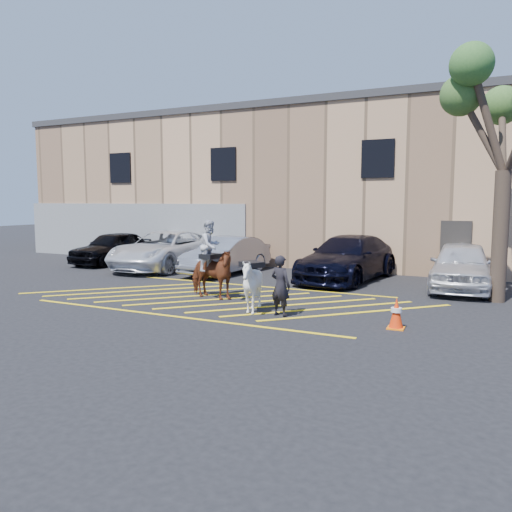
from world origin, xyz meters
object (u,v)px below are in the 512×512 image
at_px(car_silver_sedan, 227,255).
at_px(handler, 280,286).
at_px(car_white_suv, 461,266).
at_px(car_white_pickup, 165,250).
at_px(mounted_bay, 211,267).
at_px(traffic_cone, 396,313).
at_px(car_blue_suv, 348,258).
at_px(car_black_suv, 113,248).
at_px(saddled_white, 252,285).
at_px(tree, 507,102).

height_order(car_silver_sedan, handler, handler).
bearing_deg(car_white_suv, car_white_pickup, 177.83).
bearing_deg(handler, mounted_bay, -8.50).
bearing_deg(mounted_bay, traffic_cone, -12.02).
height_order(car_white_pickup, car_blue_suv, car_blue_suv).
bearing_deg(car_white_suv, handler, -124.91).
height_order(car_black_suv, car_silver_sedan, car_black_suv).
height_order(mounted_bay, saddled_white, mounted_bay).
relative_size(car_black_suv, car_blue_suv, 0.79).
bearing_deg(car_blue_suv, tree, -14.69).
relative_size(mounted_bay, saddled_white, 1.40).
bearing_deg(car_black_suv, saddled_white, -30.16).
distance_m(car_black_suv, traffic_cone, 15.62).
bearing_deg(traffic_cone, tree, 64.90).
height_order(car_silver_sedan, traffic_cone, car_silver_sedan).
bearing_deg(car_silver_sedan, car_black_suv, -178.92).
relative_size(saddled_white, traffic_cone, 2.32).
height_order(car_white_pickup, traffic_cone, car_white_pickup).
bearing_deg(mounted_bay, car_black_suv, 148.09).
height_order(car_blue_suv, tree, tree).
height_order(car_black_suv, car_white_pickup, car_white_pickup).
distance_m(car_blue_suv, handler, 6.51).
bearing_deg(mounted_bay, tree, 22.60).
distance_m(car_blue_suv, mounted_bay, 6.00).
distance_m(traffic_cone, tree, 7.25).
height_order(car_white_suv, tree, tree).
relative_size(car_white_suv, tree, 0.64).
distance_m(car_black_suv, tree, 17.13).
distance_m(handler, traffic_cone, 2.95).
distance_m(car_blue_suv, traffic_cone, 7.19).
xyz_separation_m(car_silver_sedan, saddled_white, (4.07, -5.95, -0.01)).
relative_size(car_silver_sedan, mounted_bay, 1.89).
distance_m(car_white_suv, mounted_bay, 8.33).
xyz_separation_m(car_black_suv, tree, (16.28, -2.05, 4.93)).
xyz_separation_m(car_silver_sedan, tree, (9.90, -1.54, 4.95)).
xyz_separation_m(car_white_pickup, saddled_white, (7.19, -6.08, -0.08)).
relative_size(car_black_suv, car_white_pickup, 0.76).
distance_m(handler, saddled_white, 0.83).
bearing_deg(traffic_cone, car_black_suv, 155.39).
height_order(car_blue_suv, handler, car_blue_suv).
height_order(car_blue_suv, car_white_suv, car_blue_suv).
bearing_deg(mounted_bay, handler, -23.03).
height_order(car_white_pickup, car_white_suv, car_white_pickup).
distance_m(car_black_suv, mounted_bay, 10.01).
distance_m(car_white_pickup, handler, 10.07).
xyz_separation_m(car_black_suv, handler, (11.28, -6.47, 0.03)).
relative_size(car_black_suv, saddled_white, 2.62).
distance_m(saddled_white, traffic_cone, 3.76).
bearing_deg(traffic_cone, saddled_white, 179.31).
relative_size(car_black_suv, handler, 2.84).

